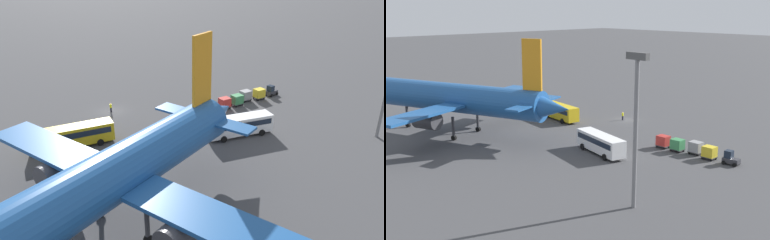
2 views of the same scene
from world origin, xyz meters
TOP-DOWN VIEW (x-y plane):
  - ground_plane at (0.00, 0.00)m, footprint 600.00×600.00m
  - airplane at (12.25, 30.69)m, footprint 43.39×37.00m
  - shuttle_bus_near at (9.75, 9.63)m, footprint 11.95×4.11m
  - shuttle_bus_far at (-12.92, 20.04)m, footprint 10.81×4.84m
  - baggage_tug at (-29.77, 9.79)m, footprint 2.53×1.87m
  - worker_person at (0.18, 0.34)m, footprint 0.38×0.38m
  - cargo_cart_yellow at (-26.33, 9.98)m, footprint 2.00×1.68m
  - cargo_cart_grey at (-23.46, 9.33)m, footprint 2.00×1.68m
  - cargo_cart_green at (-20.60, 10.23)m, footprint 2.00×1.68m
  - cargo_cart_red at (-17.73, 10.19)m, footprint 2.00×1.68m
  - light_pole at (-30.37, 32.16)m, footprint 2.80×0.70m

SIDE VIEW (x-z plane):
  - ground_plane at x=0.00m, z-range 0.00..0.00m
  - worker_person at x=0.18m, z-range 0.00..1.74m
  - baggage_tug at x=-29.77m, z-range -0.11..1.99m
  - cargo_cart_yellow at x=-26.33m, z-range 0.16..2.22m
  - cargo_cart_grey at x=-23.46m, z-range 0.16..2.22m
  - cargo_cart_green at x=-20.60m, z-range 0.16..2.22m
  - cargo_cart_red at x=-17.73m, z-range 0.16..2.22m
  - shuttle_bus_far at x=-12.92m, z-range 0.32..3.43m
  - shuttle_bus_near at x=9.75m, z-range 0.32..3.53m
  - airplane at x=12.25m, z-range -2.20..15.58m
  - light_pole at x=-30.37m, z-range 2.00..19.98m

